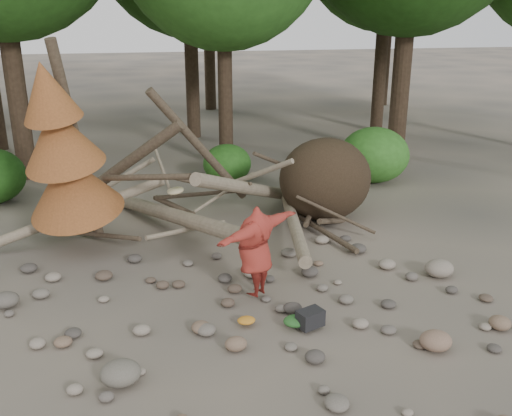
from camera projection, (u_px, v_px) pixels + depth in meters
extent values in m
plane|color=#514C44|center=(255.00, 319.00, 9.36)|extent=(120.00, 120.00, 0.00)
ellipsoid|color=#332619|center=(325.00, 179.00, 13.50)|extent=(2.20, 1.87, 1.98)
cylinder|color=gray|center=(175.00, 216.00, 12.40)|extent=(2.61, 5.11, 1.08)
cylinder|color=gray|center=(252.00, 189.00, 13.09)|extent=(3.18, 3.71, 1.90)
cylinder|color=brown|center=(116.00, 171.00, 12.71)|extent=(3.08, 1.91, 2.49)
cylinder|color=gray|center=(293.00, 219.00, 12.78)|extent=(1.13, 4.98, 0.43)
cylinder|color=brown|center=(200.00, 147.00, 13.13)|extent=(2.39, 1.03, 2.89)
cylinder|color=gray|center=(80.00, 211.00, 12.24)|extent=(3.71, 0.86, 1.20)
cylinder|color=#4C3F30|center=(105.00, 235.00, 12.00)|extent=(1.52, 1.70, 0.49)
cylinder|color=gray|center=(225.00, 192.00, 13.19)|extent=(1.57, 0.85, 0.69)
cylinder|color=#4C3F30|center=(286.00, 166.00, 13.83)|extent=(1.92, 1.25, 1.10)
cylinder|color=gray|center=(162.00, 168.00, 12.50)|extent=(0.37, 1.42, 0.85)
cylinder|color=#4C3F30|center=(322.00, 230.00, 12.69)|extent=(0.79, 2.54, 0.12)
cylinder|color=gray|center=(187.00, 230.00, 11.91)|extent=(1.78, 1.11, 0.29)
cylinder|color=#4C3F30|center=(77.00, 145.00, 11.57)|extent=(0.67, 1.13, 4.35)
cone|color=brown|center=(71.00, 183.00, 11.49)|extent=(2.06, 2.13, 1.86)
cone|color=brown|center=(59.00, 136.00, 10.94)|extent=(1.71, 1.78, 1.65)
cone|color=brown|center=(47.00, 90.00, 10.45)|extent=(1.23, 1.30, 1.41)
cylinder|color=#38281C|center=(7.00, 21.00, 15.67)|extent=(0.56, 0.56, 8.96)
cylinder|color=#38281C|center=(225.00, 53.00, 16.85)|extent=(0.44, 0.44, 7.14)
cylinder|color=#38281C|center=(407.00, 11.00, 18.18)|extent=(0.60, 0.60, 9.45)
cylinder|color=#38281C|center=(190.00, 23.00, 21.14)|extent=(0.52, 0.52, 8.54)
cylinder|color=#38281C|center=(383.00, 28.00, 22.29)|extent=(0.50, 0.50, 8.12)
cylinder|color=#38281C|center=(209.00, 18.00, 27.21)|extent=(0.54, 0.54, 8.75)
cylinder|color=#38281C|center=(388.00, 27.00, 28.64)|extent=(0.46, 0.46, 7.84)
ellipsoid|color=#2A631C|center=(227.00, 164.00, 16.52)|extent=(1.40, 1.40, 1.12)
ellipsoid|color=#347624|center=(374.00, 155.00, 16.52)|extent=(2.00, 2.00, 1.60)
imported|color=maroon|center=(256.00, 251.00, 9.76)|extent=(1.91, 1.68, 1.63)
cylinder|color=tan|center=(175.00, 191.00, 9.11)|extent=(0.27, 0.26, 0.09)
cube|color=black|center=(310.00, 322.00, 9.03)|extent=(0.48, 0.41, 0.27)
ellipsoid|color=#265A24|center=(296.00, 324.00, 9.09)|extent=(0.40, 0.34, 0.15)
ellipsoid|color=#C27A21|center=(246.00, 323.00, 9.15)|extent=(0.29, 0.24, 0.11)
ellipsoid|color=#686256|center=(121.00, 373.00, 7.71)|extent=(0.56, 0.50, 0.33)
ellipsoid|color=#846652|center=(436.00, 341.00, 8.50)|extent=(0.48, 0.44, 0.29)
ellipsoid|color=gray|center=(439.00, 268.00, 10.81)|extent=(0.55, 0.49, 0.33)
ellipsoid|color=#5D574E|center=(6.00, 300.00, 9.70)|extent=(0.45, 0.40, 0.27)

